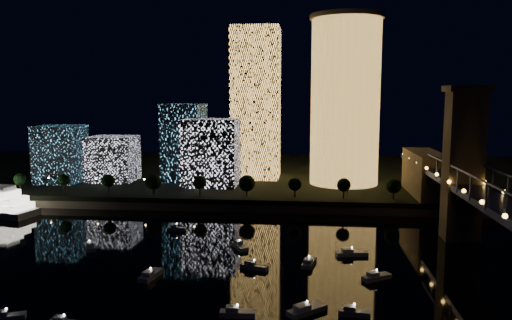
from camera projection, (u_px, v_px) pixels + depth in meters
The scene contains 9 objects.
ground at pixel (245, 290), 121.31m from camera, with size 520.00×520.00×0.00m, color black.
far_bank at pixel (280, 175), 278.83m from camera, with size 420.00×160.00×5.00m, color black.
seawall at pixel (270, 208), 202.01m from camera, with size 420.00×6.00×3.00m, color #6B5E4C.
tower_cylindrical at pixel (345, 101), 233.90m from camera, with size 34.00×34.00×78.63m.
tower_rectangular at pixel (256, 103), 252.58m from camera, with size 23.73×23.73×75.50m, color #FFB651.
midrise_blocks at pixel (154, 150), 242.05m from camera, with size 96.60×37.54×37.68m.
motorboats at pixel (236, 276), 128.01m from camera, with size 91.53×81.13×2.78m.
esplanade_trees at pixel (212, 183), 209.23m from camera, with size 165.73×6.93×8.97m.
street_lamps at pixel (194, 183), 216.27m from camera, with size 132.70×0.70×5.65m.
Camera 1 is at (14.45, -115.33, 46.99)m, focal length 35.00 mm.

